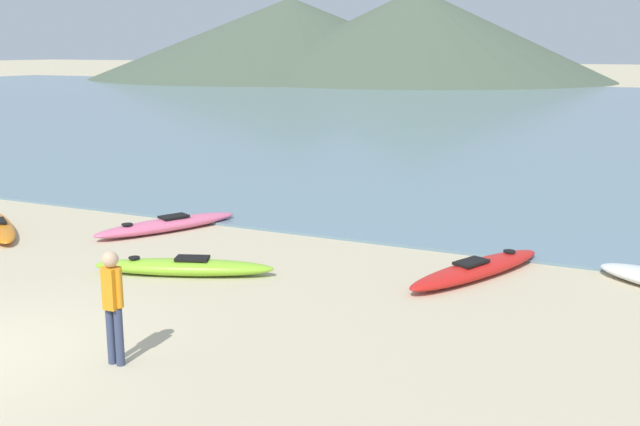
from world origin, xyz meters
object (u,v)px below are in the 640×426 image
kayak_on_sand_4 (167,225)px  kayak_on_sand_1 (184,267)px  person_near_foreground (113,300)px  kayak_on_sand_0 (477,269)px

kayak_on_sand_4 → kayak_on_sand_1: bearing=-48.0°
kayak_on_sand_4 → person_near_foreground: bearing=-57.9°
kayak_on_sand_0 → person_near_foreground: person_near_foreground is taller
person_near_foreground → kayak_on_sand_4: bearing=122.1°
person_near_foreground → kayak_on_sand_1: bearing=113.2°
kayak_on_sand_0 → person_near_foreground: 6.67m
kayak_on_sand_0 → person_near_foreground: size_ratio=2.33×
kayak_on_sand_4 → person_near_foreground: 7.32m
kayak_on_sand_0 → kayak_on_sand_4: 7.12m
kayak_on_sand_1 → kayak_on_sand_4: 3.48m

